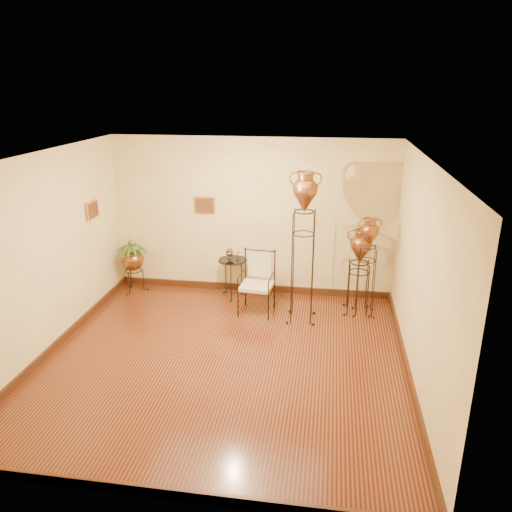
# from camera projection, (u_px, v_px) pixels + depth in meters

# --- Properties ---
(ground) EXTENTS (5.00, 5.00, 0.00)m
(ground) POSITION_uv_depth(u_px,v_px,m) (224.00, 360.00, 6.95)
(ground) COLOR brown
(ground) RESTS_ON ground
(room_shell) EXTENTS (5.02, 5.02, 2.81)m
(room_shell) POSITION_uv_depth(u_px,v_px,m) (221.00, 241.00, 6.39)
(room_shell) COLOR #F9F1A0
(room_shell) RESTS_ON ground
(amphora_tall) EXTENTS (0.60, 0.60, 2.44)m
(amphora_tall) POSITION_uv_depth(u_px,v_px,m) (303.00, 246.00, 7.75)
(amphora_tall) COLOR black
(amphora_tall) RESTS_ON ground
(amphora_mid) EXTENTS (0.41, 0.41, 1.67)m
(amphora_mid) POSITION_uv_depth(u_px,v_px,m) (367.00, 266.00, 8.07)
(amphora_mid) COLOR black
(amphora_mid) RESTS_ON ground
(amphora_short) EXTENTS (0.53, 0.53, 1.46)m
(amphora_short) POSITION_uv_depth(u_px,v_px,m) (359.00, 271.00, 8.19)
(amphora_short) COLOR black
(amphora_short) RESTS_ON ground
(planter_urn) EXTENTS (0.78, 0.78, 1.17)m
(planter_urn) POSITION_uv_depth(u_px,v_px,m) (132.00, 258.00, 9.05)
(planter_urn) COLOR black
(planter_urn) RESTS_ON ground
(armchair) EXTENTS (0.63, 0.60, 1.04)m
(armchair) POSITION_uv_depth(u_px,v_px,m) (257.00, 284.00, 8.21)
(armchair) COLOR black
(armchair) RESTS_ON ground
(side_table) EXTENTS (0.65, 0.65, 0.90)m
(side_table) POSITION_uv_depth(u_px,v_px,m) (233.00, 277.00, 8.88)
(side_table) COLOR black
(side_table) RESTS_ON ground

